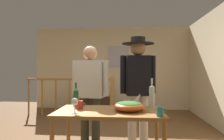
# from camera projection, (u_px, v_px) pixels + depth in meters

# --- Properties ---
(back_wall) EXTENTS (4.81, 0.10, 2.53)m
(back_wall) POSITION_uv_depth(u_px,v_px,m) (111.00, 68.00, 6.41)
(back_wall) COLOR beige
(back_wall) RESTS_ON ground_plane
(framed_picture) EXTENTS (0.65, 0.03, 0.66)m
(framed_picture) POSITION_uv_depth(u_px,v_px,m) (118.00, 57.00, 6.33)
(framed_picture) COLOR #ACA3AC
(stair_railing) EXTENTS (2.36, 0.10, 1.04)m
(stair_railing) POSITION_uv_depth(u_px,v_px,m) (84.00, 93.00, 5.40)
(stair_railing) COLOR #9E6B33
(stair_railing) RESTS_ON ground_plane
(tv_console) EXTENTS (0.90, 0.40, 0.43)m
(tv_console) POSITION_uv_depth(u_px,v_px,m) (96.00, 103.00, 6.10)
(tv_console) COLOR #38281E
(tv_console) RESTS_ON ground_plane
(flat_screen_tv) EXTENTS (0.48, 0.12, 0.39)m
(flat_screen_tv) POSITION_uv_depth(u_px,v_px,m) (96.00, 88.00, 6.07)
(flat_screen_tv) COLOR black
(flat_screen_tv) RESTS_ON tv_console
(serving_table) EXTENTS (1.29, 0.68, 0.75)m
(serving_table) POSITION_uv_depth(u_px,v_px,m) (110.00, 117.00, 2.47)
(serving_table) COLOR #9E6B33
(serving_table) RESTS_ON ground_plane
(salad_bowl) EXTENTS (0.36, 0.36, 0.20)m
(salad_bowl) POSITION_uv_depth(u_px,v_px,m) (129.00, 106.00, 2.44)
(salad_bowl) COLOR #DB5B23
(salad_bowl) RESTS_ON serving_table
(wine_glass) EXTENTS (0.08, 0.08, 0.18)m
(wine_glass) POSITION_uv_depth(u_px,v_px,m) (75.00, 102.00, 2.30)
(wine_glass) COLOR silver
(wine_glass) RESTS_ON serving_table
(wine_bottle_green) EXTENTS (0.07, 0.07, 0.32)m
(wine_bottle_green) POSITION_uv_depth(u_px,v_px,m) (76.00, 97.00, 2.74)
(wine_bottle_green) COLOR #1E5628
(wine_bottle_green) RESTS_ON serving_table
(wine_bottle_clear) EXTENTS (0.07, 0.07, 0.39)m
(wine_bottle_clear) POSITION_uv_depth(u_px,v_px,m) (152.00, 96.00, 2.55)
(wine_bottle_clear) COLOR silver
(wine_bottle_clear) RESTS_ON serving_table
(mug_red) EXTENTS (0.12, 0.09, 0.10)m
(mug_red) POSITION_uv_depth(u_px,v_px,m) (80.00, 105.00, 2.55)
(mug_red) COLOR #B7332D
(mug_red) RESTS_ON serving_table
(mug_teal) EXTENTS (0.11, 0.07, 0.10)m
(mug_teal) POSITION_uv_depth(u_px,v_px,m) (160.00, 112.00, 2.16)
(mug_teal) COLOR teal
(mug_teal) RESTS_ON serving_table
(person_standing_left) EXTENTS (0.59, 0.29, 1.60)m
(person_standing_left) POSITION_uv_depth(u_px,v_px,m) (90.00, 88.00, 3.16)
(person_standing_left) COLOR #2D3323
(person_standing_left) RESTS_ON ground_plane
(person_standing_right) EXTENTS (0.54, 0.49, 1.73)m
(person_standing_right) POSITION_uv_depth(u_px,v_px,m) (138.00, 83.00, 3.10)
(person_standing_right) COLOR beige
(person_standing_right) RESTS_ON ground_plane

